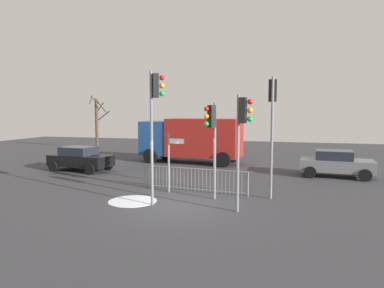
{
  "coord_description": "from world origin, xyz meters",
  "views": [
    {
      "loc": [
        4.14,
        -12.62,
        3.6
      ],
      "look_at": [
        -0.3,
        3.12,
        2.08
      ],
      "focal_mm": 32.63,
      "sensor_mm": 36.0,
      "label": 1
    }
  ],
  "objects_px": {
    "traffic_light_mid_right": "(272,110)",
    "car_black_near": "(80,158)",
    "traffic_light_rear_right": "(212,129)",
    "delivery_truck": "(192,138)",
    "direction_sign_post": "(170,159)",
    "traffic_light_mid_left": "(242,127)",
    "bare_tree_left": "(97,122)",
    "traffic_light_foreground_left": "(155,108)",
    "car_grey_trailing": "(336,163)"
  },
  "relations": [
    {
      "from": "traffic_light_rear_right",
      "to": "direction_sign_post",
      "type": "height_order",
      "value": "traffic_light_rear_right"
    },
    {
      "from": "bare_tree_left",
      "to": "traffic_light_foreground_left",
      "type": "bearing_deg",
      "value": -53.21
    },
    {
      "from": "traffic_light_foreground_left",
      "to": "bare_tree_left",
      "type": "xyz_separation_m",
      "value": [
        -12.62,
        16.87,
        -1.09
      ]
    },
    {
      "from": "traffic_light_mid_left",
      "to": "bare_tree_left",
      "type": "relative_size",
      "value": 0.81
    },
    {
      "from": "traffic_light_mid_left",
      "to": "traffic_light_rear_right",
      "type": "xyz_separation_m",
      "value": [
        -1.43,
        1.5,
        -0.17
      ]
    },
    {
      "from": "traffic_light_mid_left",
      "to": "traffic_light_mid_right",
      "type": "distance_m",
      "value": 2.63
    },
    {
      "from": "traffic_light_mid_left",
      "to": "traffic_light_mid_right",
      "type": "xyz_separation_m",
      "value": [
        0.89,
        2.41,
        0.58
      ]
    },
    {
      "from": "delivery_truck",
      "to": "traffic_light_foreground_left",
      "type": "bearing_deg",
      "value": 103.73
    },
    {
      "from": "direction_sign_post",
      "to": "delivery_truck",
      "type": "distance_m",
      "value": 9.08
    },
    {
      "from": "traffic_light_foreground_left",
      "to": "delivery_truck",
      "type": "height_order",
      "value": "traffic_light_foreground_left"
    },
    {
      "from": "traffic_light_mid_left",
      "to": "car_grey_trailing",
      "type": "xyz_separation_m",
      "value": [
        4.09,
        8.22,
        -2.31
      ]
    },
    {
      "from": "traffic_light_mid_left",
      "to": "car_grey_trailing",
      "type": "bearing_deg",
      "value": 158.9
    },
    {
      "from": "traffic_light_mid_right",
      "to": "traffic_light_mid_left",
      "type": "bearing_deg",
      "value": -116.16
    },
    {
      "from": "traffic_light_foreground_left",
      "to": "traffic_light_rear_right",
      "type": "distance_m",
      "value": 2.49
    },
    {
      "from": "car_grey_trailing",
      "to": "bare_tree_left",
      "type": "xyz_separation_m",
      "value": [
        -20.04,
        8.78,
        1.89
      ]
    },
    {
      "from": "traffic_light_mid_right",
      "to": "car_black_near",
      "type": "distance_m",
      "value": 12.46
    },
    {
      "from": "traffic_light_mid_right",
      "to": "delivery_truck",
      "type": "xyz_separation_m",
      "value": [
        -5.92,
        8.79,
        -1.91
      ]
    },
    {
      "from": "traffic_light_rear_right",
      "to": "bare_tree_left",
      "type": "height_order",
      "value": "bare_tree_left"
    },
    {
      "from": "car_black_near",
      "to": "delivery_truck",
      "type": "distance_m",
      "value": 7.62
    },
    {
      "from": "direction_sign_post",
      "to": "delivery_truck",
      "type": "xyz_separation_m",
      "value": [
        -1.54,
        8.94,
        0.24
      ]
    },
    {
      "from": "traffic_light_rear_right",
      "to": "bare_tree_left",
      "type": "distance_m",
      "value": 21.24
    },
    {
      "from": "delivery_truck",
      "to": "bare_tree_left",
      "type": "xyz_separation_m",
      "value": [
        -10.93,
        5.8,
        0.91
      ]
    },
    {
      "from": "direction_sign_post",
      "to": "traffic_light_foreground_left",
      "type": "bearing_deg",
      "value": -78.69
    },
    {
      "from": "traffic_light_foreground_left",
      "to": "car_grey_trailing",
      "type": "relative_size",
      "value": 1.31
    },
    {
      "from": "traffic_light_foreground_left",
      "to": "car_black_near",
      "type": "relative_size",
      "value": 1.29
    },
    {
      "from": "traffic_light_mid_left",
      "to": "delivery_truck",
      "type": "bearing_deg",
      "value": -150.47
    },
    {
      "from": "traffic_light_foreground_left",
      "to": "traffic_light_mid_left",
      "type": "bearing_deg",
      "value": 57.24
    },
    {
      "from": "traffic_light_mid_left",
      "to": "car_black_near",
      "type": "relative_size",
      "value": 1.06
    },
    {
      "from": "traffic_light_mid_right",
      "to": "car_grey_trailing",
      "type": "height_order",
      "value": "traffic_light_mid_right"
    },
    {
      "from": "car_black_near",
      "to": "traffic_light_mid_right",
      "type": "bearing_deg",
      "value": -11.41
    },
    {
      "from": "delivery_truck",
      "to": "traffic_light_mid_left",
      "type": "bearing_deg",
      "value": 119.21
    },
    {
      "from": "direction_sign_post",
      "to": "bare_tree_left",
      "type": "xyz_separation_m",
      "value": [
        -12.47,
        14.75,
        1.15
      ]
    },
    {
      "from": "car_black_near",
      "to": "direction_sign_post",
      "type": "bearing_deg",
      "value": -22.0
    },
    {
      "from": "traffic_light_mid_right",
      "to": "traffic_light_rear_right",
      "type": "xyz_separation_m",
      "value": [
        -2.32,
        -0.91,
        -0.75
      ]
    },
    {
      "from": "traffic_light_foreground_left",
      "to": "direction_sign_post",
      "type": "relative_size",
      "value": 1.93
    },
    {
      "from": "car_grey_trailing",
      "to": "bare_tree_left",
      "type": "height_order",
      "value": "bare_tree_left"
    },
    {
      "from": "car_black_near",
      "to": "delivery_truck",
      "type": "relative_size",
      "value": 0.55
    },
    {
      "from": "traffic_light_foreground_left",
      "to": "bare_tree_left",
      "type": "height_order",
      "value": "bare_tree_left"
    },
    {
      "from": "car_grey_trailing",
      "to": "delivery_truck",
      "type": "relative_size",
      "value": 0.54
    },
    {
      "from": "traffic_light_mid_right",
      "to": "direction_sign_post",
      "type": "distance_m",
      "value": 4.88
    },
    {
      "from": "traffic_light_mid_left",
      "to": "traffic_light_foreground_left",
      "type": "bearing_deg",
      "value": -86.8
    },
    {
      "from": "car_grey_trailing",
      "to": "bare_tree_left",
      "type": "bearing_deg",
      "value": 160.21
    },
    {
      "from": "traffic_light_rear_right",
      "to": "traffic_light_mid_left",
      "type": "bearing_deg",
      "value": 176.09
    },
    {
      "from": "traffic_light_foreground_left",
      "to": "car_black_near",
      "type": "height_order",
      "value": "traffic_light_foreground_left"
    },
    {
      "from": "traffic_light_mid_right",
      "to": "traffic_light_rear_right",
      "type": "distance_m",
      "value": 2.6
    },
    {
      "from": "car_black_near",
      "to": "traffic_light_mid_left",
      "type": "bearing_deg",
      "value": -23.47
    },
    {
      "from": "traffic_light_rear_right",
      "to": "delivery_truck",
      "type": "relative_size",
      "value": 0.55
    },
    {
      "from": "traffic_light_mid_left",
      "to": "traffic_light_foreground_left",
      "type": "height_order",
      "value": "traffic_light_foreground_left"
    },
    {
      "from": "car_grey_trailing",
      "to": "delivery_truck",
      "type": "bearing_deg",
      "value": 165.77
    },
    {
      "from": "traffic_light_mid_right",
      "to": "direction_sign_post",
      "type": "relative_size",
      "value": 1.88
    }
  ]
}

